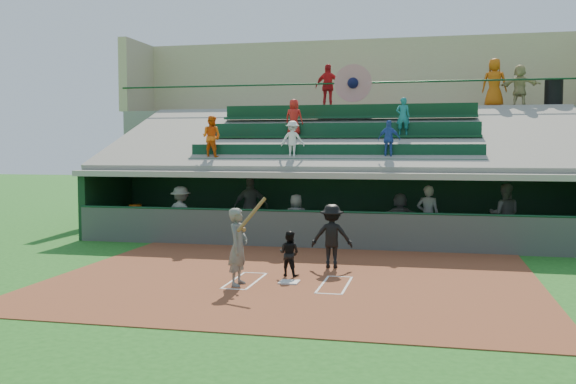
% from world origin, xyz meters
% --- Properties ---
extents(ground, '(100.00, 100.00, 0.00)m').
position_xyz_m(ground, '(0.00, 0.00, 0.00)').
color(ground, '#1A5919').
rests_on(ground, ground).
extents(dirt_slab, '(11.00, 9.00, 0.02)m').
position_xyz_m(dirt_slab, '(0.00, 0.50, 0.01)').
color(dirt_slab, brown).
rests_on(dirt_slab, ground).
extents(home_plate, '(0.43, 0.43, 0.03)m').
position_xyz_m(home_plate, '(0.00, 0.00, 0.04)').
color(home_plate, silver).
rests_on(home_plate, dirt_slab).
extents(batters_box_chalk, '(2.65, 1.85, 0.01)m').
position_xyz_m(batters_box_chalk, '(0.00, 0.00, 0.02)').
color(batters_box_chalk, white).
rests_on(batters_box_chalk, dirt_slab).
extents(dugout_floor, '(16.00, 3.50, 0.04)m').
position_xyz_m(dugout_floor, '(0.00, 6.75, 0.02)').
color(dugout_floor, gray).
rests_on(dugout_floor, ground).
extents(concourse_slab, '(20.00, 3.00, 4.60)m').
position_xyz_m(concourse_slab, '(0.00, 13.50, 2.30)').
color(concourse_slab, gray).
rests_on(concourse_slab, ground).
extents(grandstand, '(20.40, 10.40, 7.80)m').
position_xyz_m(grandstand, '(-0.01, 10.52, 2.26)').
color(grandstand, '#484C47').
rests_on(grandstand, ground).
extents(batter_at_plate, '(0.85, 0.74, 1.95)m').
position_xyz_m(batter_at_plate, '(-1.03, -0.48, 0.88)').
color(batter_at_plate, '#565954').
rests_on(batter_at_plate, dirt_slab).
extents(catcher, '(0.60, 0.52, 1.06)m').
position_xyz_m(catcher, '(-0.17, 0.75, 0.55)').
color(catcher, black).
rests_on(catcher, dirt_slab).
extents(home_umpire, '(1.08, 0.68, 1.59)m').
position_xyz_m(home_umpire, '(0.66, 2.00, 0.82)').
color(home_umpire, black).
rests_on(home_umpire, dirt_slab).
extents(dugout_bench, '(15.96, 4.27, 0.49)m').
position_xyz_m(dugout_bench, '(0.18, 8.05, 0.28)').
color(dugout_bench, olive).
rests_on(dugout_bench, dugout_floor).
extents(white_table, '(0.87, 0.77, 0.63)m').
position_xyz_m(white_table, '(-6.68, 6.28, 0.35)').
color(white_table, silver).
rests_on(white_table, dugout_floor).
extents(water_cooler, '(0.43, 0.43, 0.43)m').
position_xyz_m(water_cooler, '(-6.72, 6.26, 0.88)').
color(water_cooler, '#DF560D').
rests_on(water_cooler, white_table).
extents(dugout_player_a, '(1.22, 0.82, 1.76)m').
position_xyz_m(dugout_player_a, '(-4.71, 5.35, 0.92)').
color(dugout_player_a, '#5F625C').
rests_on(dugout_player_a, dugout_floor).
extents(dugout_player_b, '(1.26, 0.91, 1.99)m').
position_xyz_m(dugout_player_b, '(-2.83, 6.92, 1.04)').
color(dugout_player_b, '#545651').
rests_on(dugout_player_b, dugout_floor).
extents(dugout_player_c, '(0.82, 0.60, 1.55)m').
position_xyz_m(dugout_player_c, '(-0.98, 5.55, 0.82)').
color(dugout_player_c, '#555853').
rests_on(dugout_player_c, dugout_floor).
extents(dugout_player_d, '(1.50, 0.63, 1.57)m').
position_xyz_m(dugout_player_d, '(2.15, 6.52, 0.83)').
color(dugout_player_d, '#545752').
rests_on(dugout_player_d, dugout_floor).
extents(dugout_player_e, '(0.71, 0.50, 1.85)m').
position_xyz_m(dugout_player_e, '(3.01, 6.02, 0.97)').
color(dugout_player_e, '#61645E').
rests_on(dugout_player_e, dugout_floor).
extents(dugout_player_f, '(0.98, 0.79, 1.89)m').
position_xyz_m(dugout_player_f, '(5.30, 6.70, 0.99)').
color(dugout_player_f, '#545752').
rests_on(dugout_player_f, dugout_floor).
extents(trash_bin, '(0.67, 0.67, 1.01)m').
position_xyz_m(trash_bin, '(7.65, 12.56, 5.10)').
color(trash_bin, black).
rests_on(trash_bin, concourse_slab).
extents(concourse_staff_a, '(1.09, 0.51, 1.82)m').
position_xyz_m(concourse_staff_a, '(-1.03, 12.20, 5.51)').
color(concourse_staff_a, red).
rests_on(concourse_staff_a, concourse_slab).
extents(concourse_staff_b, '(1.04, 0.76, 1.94)m').
position_xyz_m(concourse_staff_b, '(5.49, 12.91, 5.57)').
color(concourse_staff_b, '#C4580B').
rests_on(concourse_staff_b, concourse_slab).
extents(concourse_staff_c, '(1.57, 0.92, 1.61)m').
position_xyz_m(concourse_staff_c, '(6.39, 12.43, 5.40)').
color(concourse_staff_c, tan).
rests_on(concourse_staff_c, concourse_slab).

